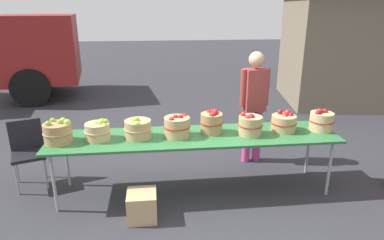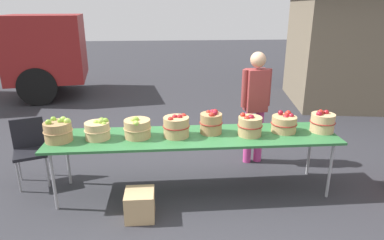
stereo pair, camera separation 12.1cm
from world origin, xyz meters
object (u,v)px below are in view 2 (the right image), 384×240
Objects in this scene: produce_crate at (140,205)px; apple_basket_red_3 at (284,123)px; apple_basket_green_0 at (58,131)px; folding_chair at (30,146)px; apple_basket_green_2 at (137,128)px; apple_basket_red_1 at (211,122)px; market_table at (194,138)px; vendor_adult at (256,100)px; apple_basket_red_4 at (322,122)px; apple_basket_red_0 at (176,126)px; apple_basket_green_1 at (98,130)px; apple_basket_red_2 at (250,125)px.

apple_basket_red_3 is at bearing 18.39° from produce_crate.
apple_basket_green_0 reaches higher than folding_chair.
apple_basket_green_2 is at bearing 93.30° from produce_crate.
apple_basket_red_1 reaches higher than apple_basket_green_0.
vendor_adult reaches higher than market_table.
apple_basket_green_2 is at bearing -179.72° from apple_basket_red_4.
apple_basket_green_2 is at bearing 179.48° from market_table.
apple_basket_red_0 is 1.35m from apple_basket_red_3.
apple_basket_green_0 is at bearing 151.52° from produce_crate.
folding_chair is (-2.13, 0.41, -0.21)m from market_table.
vendor_adult is at bearing 20.17° from apple_basket_green_1.
apple_basket_red_0 is 1.02× the size of produce_crate.
apple_basket_green_1 is 0.36× the size of folding_chair.
apple_basket_red_0 is (1.38, 0.03, 0.00)m from apple_basket_green_0.
apple_basket_green_0 is at bearing 179.91° from apple_basket_red_2.
apple_basket_green_0 is 0.45m from apple_basket_green_1.
market_table is at bearing -160.61° from apple_basket_red_1.
vendor_adult is at bearing 17.54° from apple_basket_green_0.
apple_basket_red_2 is at bearing 63.88° from vendor_adult.
apple_basket_green_0 is at bearing -178.75° from market_table.
market_table is at bearing 176.78° from apple_basket_red_2.
vendor_adult is 2.23m from produce_crate.
market_table is at bearing -177.48° from apple_basket_red_3.
apple_basket_green_0 is at bearing -178.64° from apple_basket_red_0.
apple_basket_red_1 is at bearing 4.51° from apple_basket_green_2.
apple_basket_green_0 is at bearing -179.07° from apple_basket_red_4.
apple_basket_red_2 is at bearing -28.87° from folding_chair.
apple_basket_green_1 is at bearing 4.26° from apple_basket_green_0.
apple_basket_red_2 is at bearing -1.15° from apple_basket_green_1.
apple_basket_red_3 is 0.48m from apple_basket_red_4.
folding_chair is at bearing 140.42° from apple_basket_green_0.
vendor_adult is at bearing -13.13° from folding_chair.
apple_basket_red_4 is (1.62, 0.02, 0.16)m from market_table.
apple_basket_red_4 reaches higher than apple_basket_red_2.
market_table is at bearing 0.07° from apple_basket_green_1.
market_table is 2.18m from folding_chair.
apple_basket_red_2 is at bearing -176.62° from apple_basket_red_4.
apple_basket_green_0 is at bearing -59.35° from folding_chair.
apple_basket_red_3 is at bearing 2.20° from apple_basket_red_0.
apple_basket_green_1 is at bearing -176.70° from apple_basket_red_1.
folding_chair is at bearing 167.82° from apple_basket_red_0.
apple_basket_green_2 is 1.82m from apple_basket_red_3.
apple_basket_red_3 is (2.28, 0.05, -0.00)m from apple_basket_green_1.
produce_crate is (-0.87, -0.62, -0.73)m from apple_basket_red_1.
produce_crate is at bearing -144.44° from apple_basket_red_1.
apple_basket_green_1 is 1.00× the size of apple_basket_red_2.
apple_basket_red_1 is (0.43, 0.08, 0.01)m from apple_basket_red_0.
apple_basket_red_3 is (0.92, -0.03, -0.03)m from apple_basket_red_1.
apple_basket_red_3 is 0.38× the size of folding_chair.
apple_basket_red_1 is at bearing 10.36° from apple_basket_red_0.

